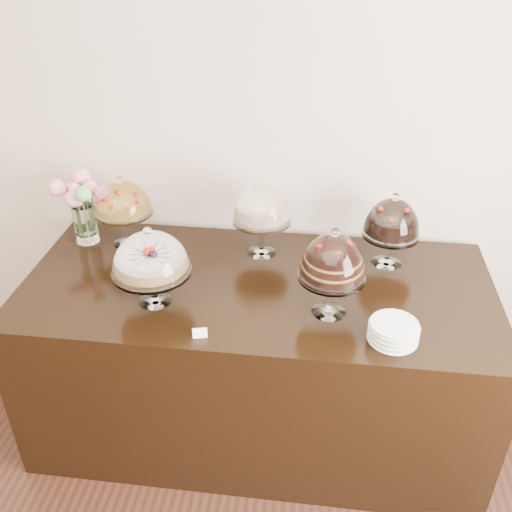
# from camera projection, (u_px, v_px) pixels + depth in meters

# --- Properties ---
(wall_back) EXTENTS (5.00, 0.04, 3.00)m
(wall_back) POSITION_uv_depth(u_px,v_px,m) (235.00, 119.00, 2.84)
(wall_back) COLOR beige
(wall_back) RESTS_ON ground
(display_counter) EXTENTS (2.20, 1.00, 0.90)m
(display_counter) POSITION_uv_depth(u_px,v_px,m) (257.00, 356.00, 2.91)
(display_counter) COLOR black
(display_counter) RESTS_ON ground
(cake_stand_sugar_sponge) EXTENTS (0.35, 0.35, 0.37)m
(cake_stand_sugar_sponge) POSITION_uv_depth(u_px,v_px,m) (150.00, 257.00, 2.43)
(cake_stand_sugar_sponge) COLOR white
(cake_stand_sugar_sponge) RESTS_ON display_counter
(cake_stand_choco_layer) EXTENTS (0.28, 0.28, 0.42)m
(cake_stand_choco_layer) POSITION_uv_depth(u_px,v_px,m) (333.00, 260.00, 2.34)
(cake_stand_choco_layer) COLOR white
(cake_stand_choco_layer) RESTS_ON display_counter
(cake_stand_cheesecake) EXTENTS (0.29, 0.29, 0.41)m
(cake_stand_cheesecake) POSITION_uv_depth(u_px,v_px,m) (262.00, 207.00, 2.77)
(cake_stand_cheesecake) COLOR white
(cake_stand_cheesecake) RESTS_ON display_counter
(cake_stand_dark_choco) EXTENTS (0.28, 0.28, 0.38)m
(cake_stand_dark_choco) POSITION_uv_depth(u_px,v_px,m) (392.00, 221.00, 2.70)
(cake_stand_dark_choco) COLOR white
(cake_stand_dark_choco) RESTS_ON display_counter
(cake_stand_fruit_tart) EXTENTS (0.30, 0.30, 0.38)m
(cake_stand_fruit_tart) POSITION_uv_depth(u_px,v_px,m) (122.00, 201.00, 2.86)
(cake_stand_fruit_tart) COLOR white
(cake_stand_fruit_tart) RESTS_ON display_counter
(flower_vase) EXTENTS (0.30, 0.29, 0.36)m
(flower_vase) POSITION_uv_depth(u_px,v_px,m) (82.00, 201.00, 2.90)
(flower_vase) COLOR white
(flower_vase) RESTS_ON display_counter
(plate_stack) EXTENTS (0.20, 0.20, 0.08)m
(plate_stack) POSITION_uv_depth(u_px,v_px,m) (393.00, 332.00, 2.30)
(plate_stack) COLOR silver
(plate_stack) RESTS_ON display_counter
(price_card_left) EXTENTS (0.06, 0.03, 0.04)m
(price_card_left) POSITION_uv_depth(u_px,v_px,m) (200.00, 333.00, 2.32)
(price_card_left) COLOR white
(price_card_left) RESTS_ON display_counter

